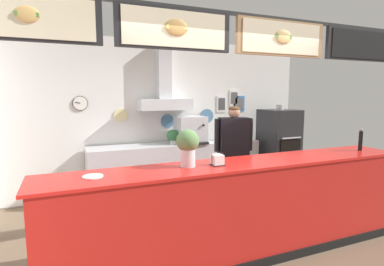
{
  "coord_description": "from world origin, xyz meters",
  "views": [
    {
      "loc": [
        -1.77,
        -3.29,
        1.83
      ],
      "look_at": [
        -0.13,
        0.6,
        1.28
      ],
      "focal_mm": 28.62,
      "sensor_mm": 36.0,
      "label": 1
    }
  ],
  "objects_px": {
    "condiment_plate": "(93,176)",
    "shop_worker": "(233,157)",
    "pizza_oven": "(278,148)",
    "napkin_holder": "(217,160)",
    "potted_thyme": "(173,136)",
    "basil_vase": "(188,146)",
    "espresso_machine": "(191,130)",
    "pepper_grinder": "(361,140)",
    "potted_basil": "(227,132)"
  },
  "relations": [
    {
      "from": "condiment_plate",
      "to": "shop_worker",
      "type": "bearing_deg",
      "value": 27.27
    },
    {
      "from": "pizza_oven",
      "to": "napkin_holder",
      "type": "relative_size",
      "value": 11.74
    },
    {
      "from": "shop_worker",
      "to": "potted_thyme",
      "type": "bearing_deg",
      "value": -54.81
    },
    {
      "from": "shop_worker",
      "to": "napkin_holder",
      "type": "bearing_deg",
      "value": 64.05
    },
    {
      "from": "potted_thyme",
      "to": "condiment_plate",
      "type": "distance_m",
      "value": 2.76
    },
    {
      "from": "pizza_oven",
      "to": "basil_vase",
      "type": "height_order",
      "value": "pizza_oven"
    },
    {
      "from": "espresso_machine",
      "to": "napkin_holder",
      "type": "relative_size",
      "value": 3.81
    },
    {
      "from": "napkin_holder",
      "to": "condiment_plate",
      "type": "height_order",
      "value": "napkin_holder"
    },
    {
      "from": "basil_vase",
      "to": "pepper_grinder",
      "type": "bearing_deg",
      "value": -1.24
    },
    {
      "from": "napkin_holder",
      "to": "pepper_grinder",
      "type": "height_order",
      "value": "pepper_grinder"
    },
    {
      "from": "potted_thyme",
      "to": "pepper_grinder",
      "type": "distance_m",
      "value": 2.92
    },
    {
      "from": "potted_thyme",
      "to": "basil_vase",
      "type": "xyz_separation_m",
      "value": [
        -0.63,
        -2.24,
        0.22
      ]
    },
    {
      "from": "potted_basil",
      "to": "condiment_plate",
      "type": "height_order",
      "value": "potted_basil"
    },
    {
      "from": "pepper_grinder",
      "to": "potted_thyme",
      "type": "bearing_deg",
      "value": 127.99
    },
    {
      "from": "shop_worker",
      "to": "pepper_grinder",
      "type": "height_order",
      "value": "shop_worker"
    },
    {
      "from": "espresso_machine",
      "to": "potted_thyme",
      "type": "distance_m",
      "value": 0.35
    },
    {
      "from": "espresso_machine",
      "to": "pepper_grinder",
      "type": "distance_m",
      "value": 2.72
    },
    {
      "from": "basil_vase",
      "to": "napkin_holder",
      "type": "xyz_separation_m",
      "value": [
        0.31,
        -0.06,
        -0.16
      ]
    },
    {
      "from": "basil_vase",
      "to": "pepper_grinder",
      "type": "distance_m",
      "value": 2.42
    },
    {
      "from": "shop_worker",
      "to": "napkin_holder",
      "type": "distance_m",
      "value": 1.41
    },
    {
      "from": "napkin_holder",
      "to": "shop_worker",
      "type": "bearing_deg",
      "value": 52.52
    },
    {
      "from": "espresso_machine",
      "to": "basil_vase",
      "type": "height_order",
      "value": "basil_vase"
    },
    {
      "from": "basil_vase",
      "to": "napkin_holder",
      "type": "height_order",
      "value": "basil_vase"
    },
    {
      "from": "pizza_oven",
      "to": "basil_vase",
      "type": "distance_m",
      "value": 3.41
    },
    {
      "from": "espresso_machine",
      "to": "napkin_holder",
      "type": "bearing_deg",
      "value": -105.9
    },
    {
      "from": "potted_thyme",
      "to": "napkin_holder",
      "type": "height_order",
      "value": "napkin_holder"
    },
    {
      "from": "espresso_machine",
      "to": "pepper_grinder",
      "type": "xyz_separation_m",
      "value": [
        1.45,
        -2.3,
        0.06
      ]
    },
    {
      "from": "condiment_plate",
      "to": "espresso_machine",
      "type": "bearing_deg",
      "value": 50.21
    },
    {
      "from": "potted_thyme",
      "to": "condiment_plate",
      "type": "height_order",
      "value": "potted_thyme"
    },
    {
      "from": "shop_worker",
      "to": "potted_thyme",
      "type": "height_order",
      "value": "shop_worker"
    },
    {
      "from": "condiment_plate",
      "to": "pepper_grinder",
      "type": "height_order",
      "value": "pepper_grinder"
    },
    {
      "from": "shop_worker",
      "to": "condiment_plate",
      "type": "bearing_deg",
      "value": 38.8
    },
    {
      "from": "espresso_machine",
      "to": "basil_vase",
      "type": "xyz_separation_m",
      "value": [
        -0.97,
        -2.25,
        0.12
      ]
    },
    {
      "from": "basil_vase",
      "to": "condiment_plate",
      "type": "distance_m",
      "value": 0.96
    },
    {
      "from": "espresso_machine",
      "to": "pepper_grinder",
      "type": "relative_size",
      "value": 1.79
    },
    {
      "from": "espresso_machine",
      "to": "potted_thyme",
      "type": "bearing_deg",
      "value": -179.26
    },
    {
      "from": "napkin_holder",
      "to": "pepper_grinder",
      "type": "relative_size",
      "value": 0.47
    },
    {
      "from": "potted_thyme",
      "to": "napkin_holder",
      "type": "bearing_deg",
      "value": -97.92
    },
    {
      "from": "potted_thyme",
      "to": "potted_basil",
      "type": "height_order",
      "value": "potted_basil"
    },
    {
      "from": "pizza_oven",
      "to": "condiment_plate",
      "type": "relative_size",
      "value": 8.79
    },
    {
      "from": "pizza_oven",
      "to": "napkin_holder",
      "type": "xyz_separation_m",
      "value": [
        -2.42,
        -2.04,
        0.38
      ]
    },
    {
      "from": "potted_basil",
      "to": "basil_vase",
      "type": "height_order",
      "value": "basil_vase"
    },
    {
      "from": "basil_vase",
      "to": "espresso_machine",
      "type": "bearing_deg",
      "value": 66.73
    },
    {
      "from": "potted_basil",
      "to": "pepper_grinder",
      "type": "distance_m",
      "value": 2.42
    },
    {
      "from": "napkin_holder",
      "to": "condiment_plate",
      "type": "xyz_separation_m",
      "value": [
        -1.24,
        0.03,
        -0.05
      ]
    },
    {
      "from": "potted_basil",
      "to": "pepper_grinder",
      "type": "bearing_deg",
      "value": -73.64
    },
    {
      "from": "espresso_machine",
      "to": "pepper_grinder",
      "type": "bearing_deg",
      "value": -57.67
    },
    {
      "from": "potted_basil",
      "to": "napkin_holder",
      "type": "height_order",
      "value": "napkin_holder"
    },
    {
      "from": "potted_thyme",
      "to": "potted_basil",
      "type": "relative_size",
      "value": 0.93
    },
    {
      "from": "napkin_holder",
      "to": "condiment_plate",
      "type": "distance_m",
      "value": 1.24
    }
  ]
}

